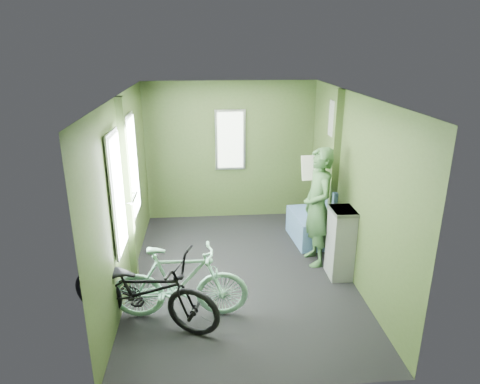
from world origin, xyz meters
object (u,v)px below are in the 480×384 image
object	(u,v)px
bench_seat	(311,224)
bicycle_mint	(182,318)
passenger	(318,207)
waste_box	(341,243)
bicycle_black	(146,325)

from	to	relation	value
bench_seat	bicycle_mint	bearing A→B (deg)	-141.16
passenger	bicycle_mint	bearing A→B (deg)	-62.93
waste_box	bench_seat	size ratio (longest dim) A/B	1.03
bicycle_black	bench_seat	size ratio (longest dim) A/B	1.89
waste_box	bicycle_mint	bearing A→B (deg)	-159.43
bicycle_mint	bicycle_black	bearing A→B (deg)	107.46
waste_box	bench_seat	bearing A→B (deg)	96.20
bicycle_black	bicycle_mint	world-z (taller)	bicycle_black
bench_seat	bicycle_black	bearing A→B (deg)	-144.80
bicycle_black	bench_seat	xyz separation A→B (m)	(2.25, 1.91, 0.27)
bicycle_black	bicycle_mint	size ratio (longest dim) A/B	1.15
passenger	waste_box	bearing A→B (deg)	23.12
bicycle_mint	passenger	distance (m)	2.26
waste_box	bench_seat	distance (m)	1.09
waste_box	bench_seat	xyz separation A→B (m)	(-0.12, 1.06, -0.20)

